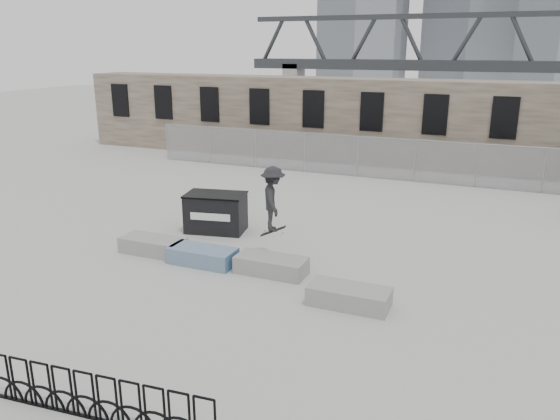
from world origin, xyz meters
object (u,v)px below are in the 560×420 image
Objects in this scene: dumpster at (216,212)px; skateboarder at (273,199)px; planter_center_right at (271,264)px; planter_far_left at (153,245)px; planter_offset at (349,296)px; planter_center_left at (202,255)px; bike_rack at (96,398)px.

skateboarder is (2.94, -1.81, 1.26)m from dumpster.
skateboarder is (-0.30, 0.83, 1.67)m from planter_center_right.
planter_far_left is 4.02m from planter_center_right.
planter_center_left is at bearing 168.51° from planter_offset.
skateboarder reaches higher than planter_offset.
planter_center_right is 0.41× the size of bike_rack.
planter_offset is at bearing 64.77° from bike_rack.
planter_far_left is 1.00× the size of planter_center_left.
skateboarder is (-0.11, 7.78, 1.50)m from bike_rack.
planter_far_left is 2.74m from dumpster.
bike_rack is (3.05, -9.60, -0.23)m from dumpster.
bike_rack is 7.93m from skateboarder.
skateboarder reaches higher than planter_far_left.
bike_rack is at bearing -73.92° from planter_center_left.
skateboarder is at bearing 90.82° from bike_rack.
dumpster reaches higher than planter_offset.
planter_center_left is 1.00× the size of planter_offset.
dumpster is 3.68m from skateboarder.
skateboarder is at bearing 11.95° from planter_far_left.
planter_far_left is 6.69m from planter_offset.
dumpster reaches higher than planter_center_right.
dumpster is (-5.81, 3.74, 0.41)m from planter_offset.
planter_far_left is 0.41× the size of bike_rack.
planter_far_left is 0.90× the size of dumpster.
skateboarder reaches higher than planter_center_right.
dumpster reaches higher than planter_far_left.
planter_far_left and planter_center_left have the same top height.
planter_center_right is at bearing -0.66° from planter_far_left.
bike_rack is (-0.19, -6.95, 0.17)m from planter_center_right.
planter_center_left is 0.90× the size of dumpster.
dumpster is 1.05× the size of skateboarder.
bike_rack is 2.34× the size of skateboarder.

